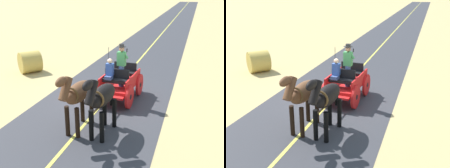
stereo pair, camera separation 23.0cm
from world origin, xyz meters
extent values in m
plane|color=tan|center=(0.00, 0.00, 0.00)|extent=(200.00, 200.00, 0.00)
cube|color=#38383D|center=(0.00, 0.00, 0.00)|extent=(5.32, 160.00, 0.01)
cube|color=#DBCC4C|center=(0.00, 0.00, 0.01)|extent=(0.12, 160.00, 0.00)
cube|color=red|center=(-0.57, -0.39, 0.66)|extent=(1.32, 2.26, 0.12)
cube|color=red|center=(-1.14, -0.36, 0.94)|extent=(0.17, 2.09, 0.44)
cube|color=red|center=(0.00, -0.42, 0.94)|extent=(0.17, 2.09, 0.44)
cube|color=red|center=(-0.51, 0.83, 0.56)|extent=(1.09, 0.30, 0.08)
cube|color=red|center=(-0.64, -1.59, 0.48)|extent=(0.73, 0.24, 0.06)
cube|color=black|center=(-0.54, 0.21, 1.04)|extent=(1.04, 0.41, 0.14)
cube|color=black|center=(-0.55, 0.03, 1.26)|extent=(1.02, 0.13, 0.44)
cube|color=black|center=(-0.60, -0.89, 1.04)|extent=(1.04, 0.41, 0.14)
cube|color=black|center=(-0.61, -1.07, 1.26)|extent=(1.02, 0.13, 0.44)
cylinder|color=red|center=(-1.18, 0.41, 0.48)|extent=(0.15, 0.96, 0.96)
cylinder|color=black|center=(-1.18, 0.41, 0.48)|extent=(0.13, 0.22, 0.21)
cylinder|color=red|center=(0.12, 0.34, 0.48)|extent=(0.15, 0.96, 0.96)
cylinder|color=black|center=(0.12, 0.34, 0.48)|extent=(0.13, 0.22, 0.21)
cylinder|color=red|center=(-1.26, -1.13, 0.48)|extent=(0.15, 0.96, 0.96)
cylinder|color=black|center=(-1.26, -1.13, 0.48)|extent=(0.13, 0.22, 0.21)
cylinder|color=red|center=(0.03, -1.20, 0.48)|extent=(0.15, 0.96, 0.96)
cylinder|color=black|center=(0.03, -1.20, 0.48)|extent=(0.13, 0.22, 0.21)
cylinder|color=brown|center=(-0.46, 1.80, 0.61)|extent=(0.18, 2.00, 0.07)
cylinder|color=black|center=(-0.24, 0.20, 1.74)|extent=(0.02, 0.02, 1.30)
cylinder|color=#384C7F|center=(-0.71, -0.05, 1.17)|extent=(0.22, 0.22, 0.90)
cube|color=#387F47|center=(-0.71, -0.05, 1.90)|extent=(0.35, 0.24, 0.56)
sphere|color=#9E7051|center=(-0.71, -0.05, 2.30)|extent=(0.22, 0.22, 0.22)
cylinder|color=black|center=(-0.71, -0.05, 2.40)|extent=(0.36, 0.36, 0.01)
cylinder|color=black|center=(-0.71, -0.05, 2.45)|extent=(0.20, 0.20, 0.10)
cylinder|color=#387F47|center=(-0.88, -0.01, 2.08)|extent=(0.26, 0.09, 0.32)
cube|color=black|center=(-0.94, 0.02, 2.28)|extent=(0.02, 0.07, 0.14)
cube|color=#384C7F|center=(-0.29, 0.32, 1.18)|extent=(0.30, 0.33, 0.14)
cube|color=#2D4C99|center=(-0.29, 0.20, 1.49)|extent=(0.31, 0.22, 0.48)
sphere|color=beige|center=(-0.29, 0.20, 1.84)|extent=(0.20, 0.20, 0.20)
ellipsoid|color=black|center=(-0.84, 2.63, 1.37)|extent=(0.66, 1.59, 0.64)
cylinder|color=black|center=(-0.99, 3.18, 0.53)|extent=(0.15, 0.15, 1.05)
cylinder|color=black|center=(-0.62, 3.16, 0.53)|extent=(0.15, 0.15, 1.05)
cylinder|color=black|center=(-1.06, 2.09, 0.53)|extent=(0.15, 0.15, 1.05)
cylinder|color=black|center=(-0.70, 2.07, 0.53)|extent=(0.15, 0.15, 1.05)
cylinder|color=black|center=(-0.78, 3.47, 1.77)|extent=(0.30, 0.66, 0.73)
ellipsoid|color=black|center=(-0.77, 3.69, 2.07)|extent=(0.26, 0.55, 0.28)
cube|color=black|center=(-0.79, 3.45, 1.81)|extent=(0.09, 0.51, 0.56)
cylinder|color=black|center=(-0.89, 1.89, 1.07)|extent=(0.11, 0.11, 0.70)
torus|color=brown|center=(-0.80, 3.17, 1.45)|extent=(0.55, 0.11, 0.55)
ellipsoid|color=brown|center=(0.01, 2.58, 1.37)|extent=(0.65, 1.59, 0.64)
cylinder|color=black|center=(-0.14, 3.14, 0.53)|extent=(0.15, 0.15, 1.05)
cylinder|color=black|center=(0.22, 3.12, 0.53)|extent=(0.15, 0.15, 1.05)
cylinder|color=black|center=(-0.20, 2.05, 0.53)|extent=(0.15, 0.15, 1.05)
cylinder|color=black|center=(0.16, 2.03, 0.53)|extent=(0.15, 0.15, 1.05)
cylinder|color=brown|center=(0.06, 3.42, 1.77)|extent=(0.30, 0.66, 0.73)
ellipsoid|color=brown|center=(0.07, 3.64, 2.07)|extent=(0.25, 0.55, 0.28)
cube|color=black|center=(0.06, 3.40, 1.81)|extent=(0.09, 0.50, 0.56)
cylinder|color=black|center=(-0.03, 1.84, 1.07)|extent=(0.11, 0.11, 0.70)
torus|color=brown|center=(0.04, 3.13, 1.45)|extent=(0.55, 0.10, 0.55)
cylinder|color=gold|center=(5.37, -2.64, 0.60)|extent=(1.63, 1.61, 1.20)
camera|label=1|loc=(-3.53, 10.25, 4.67)|focal=43.83mm
camera|label=2|loc=(-3.75, 10.18, 4.67)|focal=43.83mm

